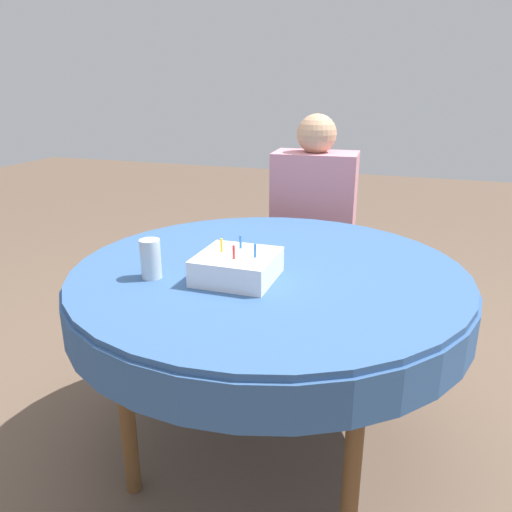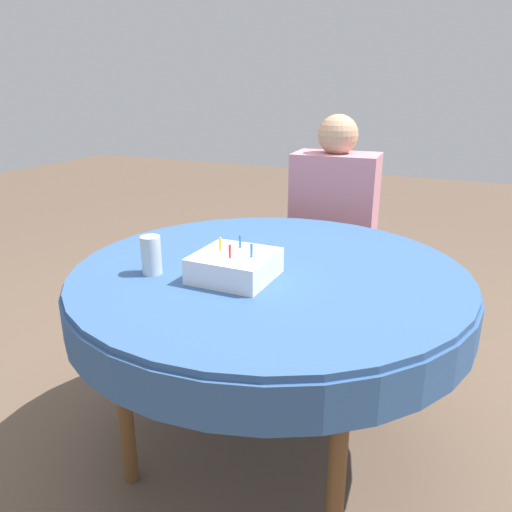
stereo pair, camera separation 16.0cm
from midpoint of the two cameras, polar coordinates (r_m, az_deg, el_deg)
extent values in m
plane|color=brown|center=(2.01, 3.79, -20.73)|extent=(12.00, 12.00, 0.00)
cylinder|color=#335689|center=(1.65, 4.33, -1.70)|extent=(1.29, 1.29, 0.02)
cylinder|color=#335689|center=(1.67, 4.26, -4.06)|extent=(1.31, 1.31, 0.13)
cylinder|color=brown|center=(1.69, -12.26, -15.12)|extent=(0.05, 0.05, 0.69)
cylinder|color=brown|center=(1.45, 12.71, -21.83)|extent=(0.05, 0.05, 0.69)
cylinder|color=brown|center=(2.22, -1.25, -5.93)|extent=(0.05, 0.05, 0.69)
cylinder|color=brown|center=(2.04, 17.21, -9.25)|extent=(0.05, 0.05, 0.69)
cube|color=brown|center=(2.59, 10.39, -0.19)|extent=(0.42, 0.42, 0.04)
cube|color=brown|center=(2.69, 11.49, 6.31)|extent=(0.36, 0.05, 0.49)
cylinder|color=brown|center=(2.55, 5.53, -5.80)|extent=(0.04, 0.04, 0.42)
cylinder|color=brown|center=(2.49, 13.20, -6.87)|extent=(0.04, 0.04, 0.42)
cylinder|color=brown|center=(2.86, 7.40, -3.05)|extent=(0.04, 0.04, 0.42)
cylinder|color=brown|center=(2.81, 14.24, -3.94)|extent=(0.04, 0.04, 0.42)
cylinder|color=tan|center=(2.53, 7.10, -5.64)|extent=(0.09, 0.09, 0.46)
cylinder|color=tan|center=(2.50, 11.63, -6.27)|extent=(0.09, 0.09, 0.46)
cube|color=#C67F8E|center=(2.51, 10.76, 5.69)|extent=(0.42, 0.27, 0.51)
sphere|color=tan|center=(2.46, 11.26, 13.42)|extent=(0.19, 0.19, 0.19)
cube|color=white|center=(1.54, 0.53, -1.17)|extent=(0.23, 0.23, 0.08)
cylinder|color=blue|center=(1.49, 2.48, 0.59)|extent=(0.01, 0.01, 0.04)
cylinder|color=blue|center=(1.57, 1.08, 1.63)|extent=(0.01, 0.01, 0.04)
cylinder|color=gold|center=(1.55, -1.17, 1.33)|extent=(0.01, 0.01, 0.04)
cylinder|color=red|center=(1.48, 0.08, 0.48)|extent=(0.01, 0.01, 0.04)
cylinder|color=silver|center=(1.59, -9.09, 0.05)|extent=(0.06, 0.06, 0.12)
camera|label=1|loc=(0.08, -87.14, 1.00)|focal=35.00mm
camera|label=2|loc=(0.08, 92.86, -1.00)|focal=35.00mm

